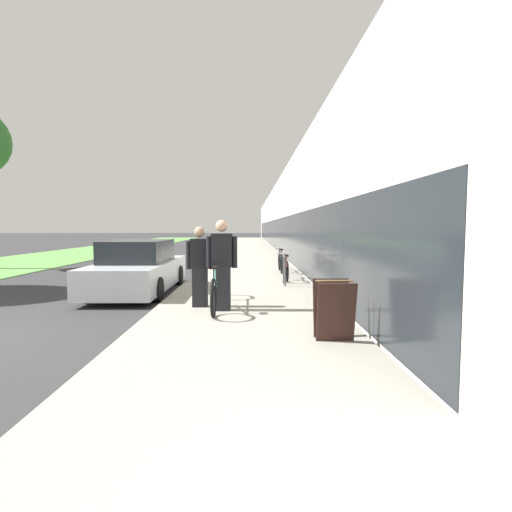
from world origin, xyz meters
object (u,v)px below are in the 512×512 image
(bike_rack_hoop, at_px, (284,267))
(sandwich_board_sign, at_px, (334,309))
(cruiser_bike_middle, at_px, (281,262))
(person_bystander, at_px, (200,267))
(cruiser_bike_nearest, at_px, (286,269))
(parked_sedan_curbside, at_px, (139,269))
(tandem_bicycle, at_px, (218,288))
(person_rider, at_px, (222,265))

(bike_rack_hoop, bearing_deg, sandwich_board_sign, -87.32)
(cruiser_bike_middle, xyz_separation_m, sandwich_board_sign, (0.13, -8.88, 0.07))
(person_bystander, height_order, cruiser_bike_nearest, person_bystander)
(cruiser_bike_nearest, xyz_separation_m, sandwich_board_sign, (0.14, -6.66, 0.10))
(person_bystander, distance_m, parked_sedan_curbside, 3.36)
(cruiser_bike_nearest, height_order, sandwich_board_sign, sandwich_board_sign)
(sandwich_board_sign, relative_size, parked_sedan_curbside, 0.19)
(tandem_bicycle, height_order, sandwich_board_sign, tandem_bicycle)
(tandem_bicycle, height_order, person_rider, person_rider)
(tandem_bicycle, xyz_separation_m, cruiser_bike_middle, (1.80, 6.40, -0.02))
(person_rider, distance_m, cruiser_bike_nearest, 4.89)
(tandem_bicycle, bearing_deg, bike_rack_hoop, 61.92)
(person_bystander, bearing_deg, tandem_bicycle, -1.34)
(tandem_bicycle, height_order, cruiser_bike_middle, tandem_bicycle)
(person_bystander, xyz_separation_m, bike_rack_hoop, (2.05, 3.12, -0.34))
(person_bystander, bearing_deg, parked_sedan_curbside, 127.37)
(sandwich_board_sign, bearing_deg, cruiser_bike_nearest, 91.17)
(sandwich_board_sign, xyz_separation_m, parked_sedan_curbside, (-4.34, 5.15, 0.08))
(person_bystander, bearing_deg, person_rider, -37.51)
(person_rider, xyz_separation_m, cruiser_bike_middle, (1.69, 6.77, -0.54))
(tandem_bicycle, relative_size, person_rider, 1.56)
(tandem_bicycle, distance_m, sandwich_board_sign, 3.15)
(bike_rack_hoop, height_order, cruiser_bike_nearest, bike_rack_hoop)
(bike_rack_hoop, bearing_deg, cruiser_bike_nearest, 83.11)
(cruiser_bike_nearest, distance_m, parked_sedan_curbside, 4.48)
(person_rider, xyz_separation_m, sandwich_board_sign, (1.82, -2.11, -0.47))
(person_bystander, xyz_separation_m, cruiser_bike_nearest, (2.18, 4.17, -0.49))
(cruiser_bike_middle, bearing_deg, tandem_bicycle, -105.74)
(person_rider, height_order, cruiser_bike_middle, person_rider)
(person_rider, bearing_deg, sandwich_board_sign, -49.23)
(sandwich_board_sign, bearing_deg, parked_sedan_curbside, 130.15)
(bike_rack_hoop, distance_m, cruiser_bike_middle, 3.27)
(bike_rack_hoop, relative_size, parked_sedan_curbside, 0.18)
(tandem_bicycle, relative_size, cruiser_bike_nearest, 1.75)
(cruiser_bike_middle, relative_size, parked_sedan_curbside, 0.38)
(cruiser_bike_middle, xyz_separation_m, parked_sedan_curbside, (-4.21, -3.74, 0.15))
(person_rider, distance_m, sandwich_board_sign, 2.83)
(sandwich_board_sign, bearing_deg, person_bystander, 132.89)
(person_rider, relative_size, parked_sedan_curbside, 0.38)
(bike_rack_hoop, bearing_deg, person_rider, -114.00)
(tandem_bicycle, xyz_separation_m, person_rider, (0.11, -0.37, 0.52))
(sandwich_board_sign, bearing_deg, tandem_bicycle, 127.93)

